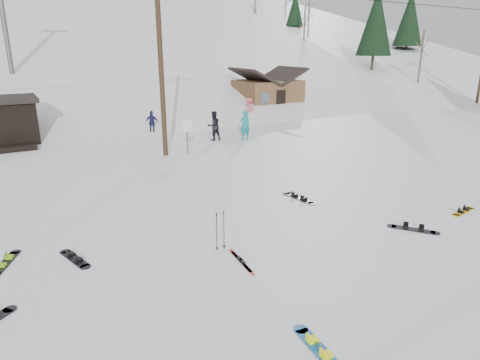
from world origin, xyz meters
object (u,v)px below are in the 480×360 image
utility_pole (161,64)px  cabin (267,95)px  hero_skis (241,261)px  hero_snowboard (319,349)px

utility_pole → cabin: (13.00, 10.00, -3.20)m
hero_skis → utility_pole: bearing=84.7°
cabin → utility_pole: bearing=-142.4°
cabin → hero_snowboard: bearing=-121.4°
cabin → hero_snowboard: (-15.80, -25.91, -1.45)m
utility_pole → cabin: utility_pole is taller
cabin → hero_skis: cabin is taller
cabin → hero_skis: (-15.35, -22.13, -1.46)m
utility_pole → hero_snowboard: 16.81m
utility_pole → cabin: 16.71m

